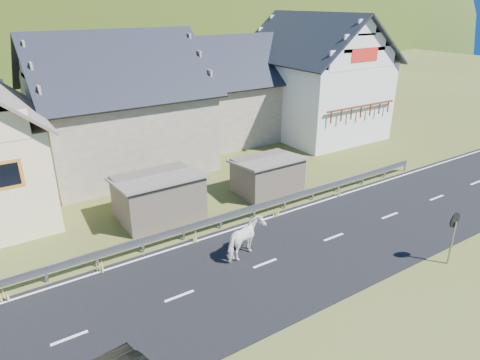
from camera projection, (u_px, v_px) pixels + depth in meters
ground at (265, 264)px, 18.16m from camera, size 160.00×160.00×0.00m
road at (265, 264)px, 18.15m from camera, size 60.00×7.00×0.04m
lane_markings at (265, 263)px, 18.14m from camera, size 60.00×6.60×0.01m
guardrail at (221, 218)px, 20.78m from camera, size 28.10×0.09×0.75m
shed_left at (159, 197)px, 21.75m from camera, size 4.30×3.30×2.40m
shed_right at (267, 176)px, 24.66m from camera, size 3.80×2.90×2.20m
house_stone_a at (117, 97)px, 27.45m from camera, size 10.80×9.80×8.90m
house_stone_b at (232, 83)px, 34.16m from camera, size 9.80×8.80×8.10m
house_white at (315, 71)px, 34.53m from camera, size 8.80×10.80×9.70m
mountain at (4, 84)px, 167.57m from camera, size 440.00×280.00×260.00m
horse at (246, 239)px, 18.37m from camera, size 1.60×2.18×1.68m
traffic_mirror at (454, 227)px, 17.58m from camera, size 0.66×0.19×2.38m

